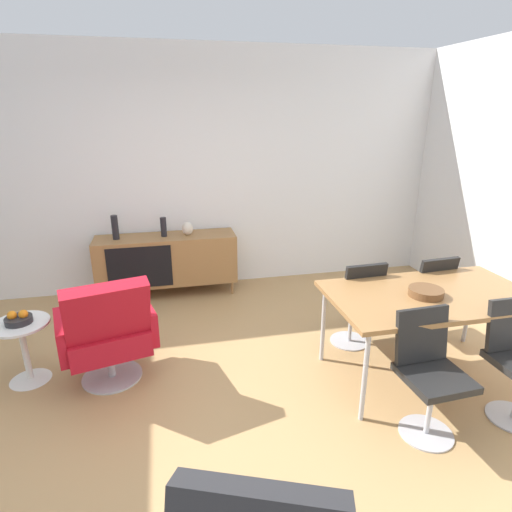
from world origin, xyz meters
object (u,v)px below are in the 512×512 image
Objects in this scene: vase_sculptural_dark at (164,227)px; wooden_bowl_on_table at (426,292)px; dining_chair_back_right at (425,292)px; vase_ceramic_small at (115,227)px; dining_table at (431,298)px; lounge_chair_red at (107,331)px; sideboard at (167,259)px; dining_chair_back_left at (356,299)px; fruit_bowl at (18,319)px; dining_chair_front_left at (429,370)px; vase_cobalt at (187,229)px; side_table_round at (24,345)px.

wooden_bowl_on_table is (1.94, -2.16, -0.06)m from vase_sculptural_dark.
wooden_bowl_on_table is 0.79m from dining_chair_back_right.
vase_ceramic_small reaches higher than dining_table.
lounge_chair_red reaches higher than dining_table.
dining_chair_back_left reaches higher than sideboard.
dining_chair_back_left reaches higher than fruit_bowl.
lounge_chair_red is at bearing 168.66° from wooden_bowl_on_table.
dining_chair_front_left is (-0.01, -1.12, 0.00)m from dining_chair_back_left.
fruit_bowl is at bearing -127.68° from sideboard.
sideboard is 5.86× the size of vase_ceramic_small.
lounge_chair_red is 0.70m from fruit_bowl.
vase_sculptural_dark is 0.26× the size of dining_chair_back_right.
dining_chair_back_left and dining_chair_front_left have the same top height.
lounge_chair_red is (-2.14, -0.10, -0.00)m from dining_chair_back_left.
sideboard is 1.87× the size of dining_chair_back_right.
dining_chair_front_left is (2.18, -2.69, -0.39)m from vase_ceramic_small.
fruit_bowl is (-2.81, 0.07, 0.09)m from dining_chair_back_left.
dining_table is 3.22m from fruit_bowl.
vase_sculptural_dark is (-0.27, 0.00, 0.03)m from vase_cobalt.
vase_ceramic_small is 3.32m from dining_table.
sideboard is at bearing 133.21° from dining_table.
dining_chair_back_right is at bearing 2.11° from lounge_chair_red.
vase_sculptural_dark is 0.81× the size of vase_ceramic_small.
sideboard is 1.89m from fruit_bowl.
dining_table is at bearing -122.38° from dining_chair_back_right.
vase_ceramic_small is 1.36× the size of fruit_bowl.
sideboard is at bearing -0.20° from vase_ceramic_small.
dining_chair_back_right is at bearing -33.69° from sideboard.
vase_sculptural_dark is (-0.01, 0.00, 0.39)m from sideboard.
sideboard is at bearing -11.27° from vase_sculptural_dark.
dining_chair_front_left is 1.32m from dining_chair_back_right.
dining_chair_front_left reaches higher than side_table_round.
wooden_bowl_on_table is 0.30× the size of dining_chair_front_left.
wooden_bowl_on_table is (2.46, -2.16, -0.09)m from vase_ceramic_small.
dining_chair_front_left reaches higher than sideboard.
sideboard is 1.87× the size of dining_chair_front_left.
wooden_bowl_on_table is 0.30× the size of dining_chair_back_right.
lounge_chair_red is at bearing -177.20° from dining_chair_back_left.
dining_chair_back_right reaches higher than side_table_round.
side_table_round is (-1.16, -1.50, -0.12)m from sideboard.
dining_table is at bearing -50.77° from vase_cobalt.
vase_ceramic_small is 0.32× the size of dining_chair_front_left.
lounge_chair_red reaches higher than wooden_bowl_on_table.
vase_sculptural_dark reaches higher than side_table_round.
side_table_round is at bearing 156.96° from dining_chair_front_left.
side_table_round is (-3.08, 0.66, -0.45)m from wooden_bowl_on_table.
vase_cobalt is 0.76× the size of fruit_bowl.
lounge_chair_red is 4.73× the size of fruit_bowl.
sideboard is 1.00× the size of dining_table.
fruit_bowl is at bearing 156.96° from dining_chair_front_left.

